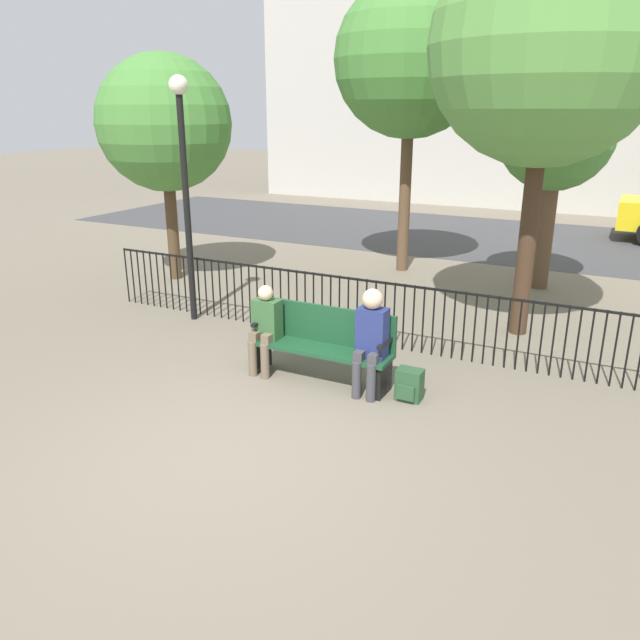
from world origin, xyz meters
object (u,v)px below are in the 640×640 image
tree_0 (411,60)px  tree_2 (164,124)px  seated_person_1 (371,336)px  tree_3 (556,135)px  park_bench (323,342)px  lamp_post (184,164)px  backpack (409,385)px  tree_1 (548,46)px  seated_person_0 (265,325)px

tree_0 → tree_2: (-3.78, -2.67, -1.14)m
seated_person_1 → tree_3: (1.05, 5.74, 2.04)m
park_bench → tree_3: bearing=72.9°
seated_person_1 → tree_3: tree_3 is taller
tree_3 → lamp_post: bearing=-136.1°
tree_3 → tree_2: bearing=-158.5°
backpack → tree_0: bearing=110.7°
lamp_post → seated_person_1: bearing=-19.7°
tree_1 → tree_2: bearing=178.4°
tree_3 → backpack: bearing=-95.9°
backpack → lamp_post: 4.78m
seated_person_0 → tree_3: 6.61m
park_bench → seated_person_0: (-0.74, -0.13, 0.14)m
tree_3 → lamp_post: (-4.63, -4.46, -0.35)m
tree_1 → tree_2: tree_1 is taller
seated_person_0 → seated_person_1: seated_person_1 is taller
tree_0 → lamp_post: tree_0 is taller
park_bench → seated_person_1: size_ratio=1.41×
seated_person_0 → park_bench: bearing=10.1°
backpack → tree_3: tree_3 is taller
backpack → lamp_post: (-4.05, 1.23, 2.24)m
backpack → seated_person_1: bearing=-173.1°
tree_0 → tree_2: tree_0 is taller
tree_0 → backpack: bearing=-69.3°
tree_0 → tree_1: bearing=-44.7°
seated_person_0 → tree_3: tree_3 is taller
park_bench → backpack: park_bench is taller
seated_person_1 → tree_0: size_ratio=0.23×
backpack → tree_0: tree_0 is taller
seated_person_0 → seated_person_1: 1.43m
seated_person_1 → tree_1: size_ratio=0.23×
park_bench → backpack: 1.19m
tree_1 → tree_3: size_ratio=1.45×
seated_person_0 → tree_2: (-4.07, 3.17, 2.29)m
backpack → tree_0: 7.30m
seated_person_1 → tree_1: 4.56m
backpack → tree_0: size_ratio=0.07×
park_bench → backpack: (1.15, -0.07, -0.31)m
seated_person_1 → tree_2: size_ratio=0.31×
tree_2 → tree_3: 7.03m
tree_2 → backpack: bearing=-27.5°
seated_person_0 → backpack: bearing=2.0°
park_bench → tree_0: 6.81m
park_bench → backpack: bearing=-3.4°
seated_person_0 → backpack: (1.89, 0.07, -0.45)m
park_bench → seated_person_0: seated_person_0 is taller
tree_0 → tree_1: size_ratio=1.00×
tree_3 → park_bench: bearing=-107.1°
tree_0 → tree_2: size_ratio=1.33×
seated_person_1 → lamp_post: 4.16m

